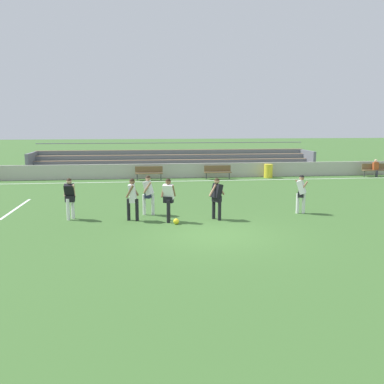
# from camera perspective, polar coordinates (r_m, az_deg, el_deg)

# --- Properties ---
(ground_plane) EXTENTS (160.00, 160.00, 0.00)m
(ground_plane) POSITION_cam_1_polar(r_m,az_deg,el_deg) (14.28, 3.16, -5.80)
(ground_plane) COLOR #3D662D
(field_line_sideline) EXTENTS (44.00, 0.12, 0.01)m
(field_line_sideline) POSITION_cam_1_polar(r_m,az_deg,el_deg) (26.90, -1.54, 1.50)
(field_line_sideline) COLOR white
(field_line_sideline) RESTS_ON ground
(field_line_penalty_mark) EXTENTS (0.12, 4.40, 0.01)m
(field_line_penalty_mark) POSITION_cam_1_polar(r_m,az_deg,el_deg) (20.02, -22.89, -2.07)
(field_line_penalty_mark) COLOR white
(field_line_penalty_mark) RESTS_ON ground
(sideline_wall) EXTENTS (48.00, 0.16, 0.99)m
(sideline_wall) POSITION_cam_1_polar(r_m,az_deg,el_deg) (28.42, -1.83, 2.93)
(sideline_wall) COLOR #BCB7AD
(sideline_wall) RESTS_ON ground
(bleacher_stand) EXTENTS (20.57, 3.17, 2.20)m
(bleacher_stand) POSITION_cam_1_polar(r_m,az_deg,el_deg) (30.97, -2.38, 4.24)
(bleacher_stand) COLOR #897051
(bleacher_stand) RESTS_ON ground
(bench_centre_sideline) EXTENTS (1.80, 0.40, 0.90)m
(bench_centre_sideline) POSITION_cam_1_polar(r_m,az_deg,el_deg) (31.84, 23.72, 2.94)
(bench_centre_sideline) COLOR brown
(bench_centre_sideline) RESTS_ON ground
(bench_near_wall_gap) EXTENTS (1.80, 0.40, 0.90)m
(bench_near_wall_gap) POSITION_cam_1_polar(r_m,az_deg,el_deg) (27.93, 3.54, 2.91)
(bench_near_wall_gap) COLOR brown
(bench_near_wall_gap) RESTS_ON ground
(bench_far_left) EXTENTS (1.80, 0.40, 0.90)m
(bench_far_left) POSITION_cam_1_polar(r_m,az_deg,el_deg) (27.49, -5.91, 2.77)
(bench_far_left) COLOR brown
(bench_far_left) RESTS_ON ground
(trash_bin) EXTENTS (0.59, 0.59, 0.93)m
(trash_bin) POSITION_cam_1_polar(r_m,az_deg,el_deg) (28.96, 10.40, 2.85)
(trash_bin) COLOR yellow
(trash_bin) RESTS_ON ground
(spectator_seated) EXTENTS (0.36, 0.42, 1.21)m
(spectator_seated) POSITION_cam_1_polar(r_m,az_deg,el_deg) (31.72, 23.84, 3.19)
(spectator_seated) COLOR #2D2D38
(spectator_seated) RESTS_ON ground
(player_dark_wide_left) EXTENTS (0.72, 0.51, 1.64)m
(player_dark_wide_left) POSITION_cam_1_polar(r_m,az_deg,el_deg) (16.21, 3.41, -0.42)
(player_dark_wide_left) COLOR black
(player_dark_wide_left) RESTS_ON ground
(player_white_deep_cover) EXTENTS (0.60, 0.45, 1.67)m
(player_white_deep_cover) POSITION_cam_1_polar(r_m,az_deg,el_deg) (15.84, -3.25, -0.57)
(player_white_deep_cover) COLOR black
(player_white_deep_cover) RESTS_ON ground
(player_white_overlapping) EXTENTS (0.51, 0.48, 1.65)m
(player_white_overlapping) POSITION_cam_1_polar(r_m,az_deg,el_deg) (16.16, -8.15, -0.52)
(player_white_overlapping) COLOR black
(player_white_overlapping) RESTS_ON ground
(player_white_challenging) EXTENTS (0.49, 0.62, 1.64)m
(player_white_challenging) POSITION_cam_1_polar(r_m,az_deg,el_deg) (17.11, -6.00, 0.06)
(player_white_challenging) COLOR white
(player_white_challenging) RESTS_ON ground
(player_white_trailing_run) EXTENTS (0.52, 0.61, 1.62)m
(player_white_trailing_run) POSITION_cam_1_polar(r_m,az_deg,el_deg) (17.87, 14.71, 0.17)
(player_white_trailing_run) COLOR white
(player_white_trailing_run) RESTS_ON ground
(player_dark_on_ball) EXTENTS (0.44, 0.43, 1.63)m
(player_dark_on_ball) POSITION_cam_1_polar(r_m,az_deg,el_deg) (16.88, -16.38, -0.42)
(player_dark_on_ball) COLOR white
(player_dark_on_ball) RESTS_ON ground
(soccer_ball) EXTENTS (0.22, 0.22, 0.22)m
(soccer_ball) POSITION_cam_1_polar(r_m,az_deg,el_deg) (15.62, -2.18, -4.03)
(soccer_ball) COLOR yellow
(soccer_ball) RESTS_ON ground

